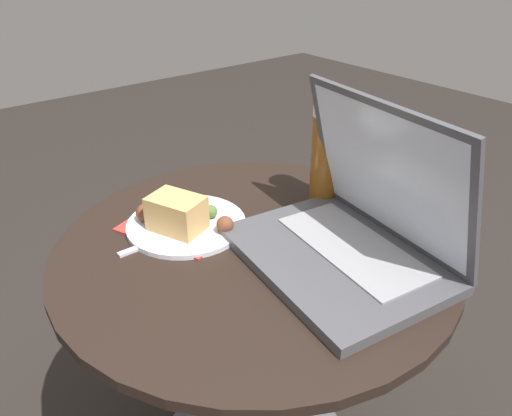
% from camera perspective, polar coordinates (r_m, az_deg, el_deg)
% --- Properties ---
extents(table, '(0.69, 0.69, 0.57)m').
position_cam_1_polar(table, '(0.97, -0.13, -12.84)').
color(table, '#515156').
rests_on(table, ground_plane).
extents(napkin, '(0.22, 0.19, 0.00)m').
position_cam_1_polar(napkin, '(0.91, -8.98, -2.15)').
color(napkin, '#B7332D').
rests_on(napkin, table).
extents(laptop, '(0.37, 0.30, 0.26)m').
position_cam_1_polar(laptop, '(0.81, 10.95, -2.43)').
color(laptop, '#47474C').
rests_on(laptop, table).
extents(beer_glass, '(0.06, 0.06, 0.20)m').
position_cam_1_polar(beer_glass, '(0.96, 8.07, 6.21)').
color(beer_glass, brown).
rests_on(beer_glass, table).
extents(snack_plate, '(0.22, 0.22, 0.07)m').
position_cam_1_polar(snack_plate, '(0.90, -8.39, -1.20)').
color(snack_plate, silver).
rests_on(snack_plate, table).
extents(fork, '(0.02, 0.17, 0.00)m').
position_cam_1_polar(fork, '(0.89, -9.68, -3.14)').
color(fork, silver).
rests_on(fork, table).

